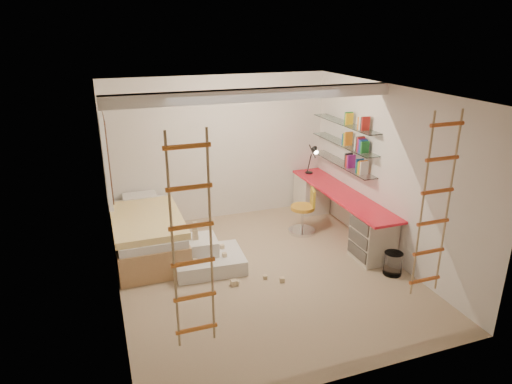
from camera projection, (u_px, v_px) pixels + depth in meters
name	position (u px, v px, depth m)	size (l,w,h in m)	color
floor	(263.00, 273.00, 6.63)	(4.50, 4.50, 0.00)	tan
ceiling_beam	(256.00, 95.00, 6.03)	(4.00, 0.18, 0.16)	white
window_frame	(105.00, 156.00, 6.80)	(0.06, 1.15, 1.35)	white
window_blind	(108.00, 156.00, 6.81)	(0.02, 1.00, 1.20)	#4C2D1E
rope_ladder_left	(192.00, 245.00, 4.13)	(0.41, 0.04, 2.13)	orange
rope_ladder_right	(435.00, 207.00, 4.99)	(0.41, 0.04, 2.13)	#CE5523
waste_bin	(393.00, 263.00, 6.55)	(0.27, 0.27, 0.33)	white
desk	(339.00, 211.00, 7.79)	(0.56, 2.80, 0.75)	red
shelves	(344.00, 144.00, 7.70)	(0.25, 1.80, 0.71)	white
bed	(147.00, 233.00, 7.13)	(1.02, 2.00, 0.69)	#AD7F51
task_lamp	(314.00, 155.00, 8.37)	(0.14, 0.36, 0.57)	black
swivel_chair	(304.00, 217.00, 7.83)	(0.59, 0.59, 0.79)	#BE8524
play_platform	(205.00, 257.00, 6.72)	(1.05, 0.84, 0.44)	silver
toy_blocks	(223.00, 256.00, 6.52)	(1.17, 0.93, 0.71)	#CCB284
books	(344.00, 139.00, 7.67)	(0.14, 0.70, 0.92)	white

